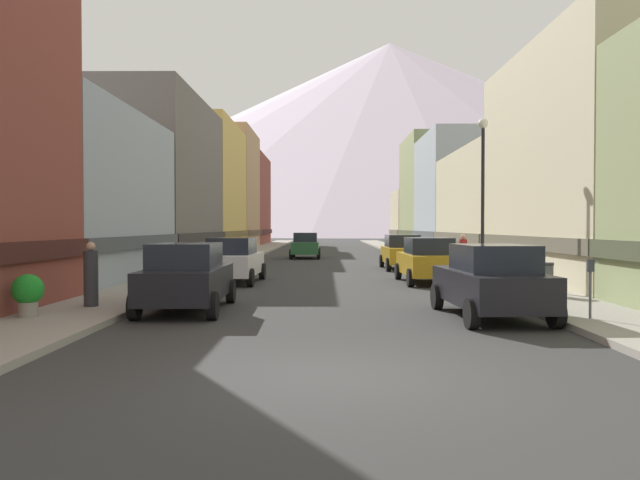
# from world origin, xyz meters

# --- Properties ---
(ground_plane) EXTENTS (400.00, 400.00, 0.00)m
(ground_plane) POSITION_xyz_m (0.00, 0.00, 0.00)
(ground_plane) COLOR #303030
(sidewalk_left) EXTENTS (2.50, 100.00, 0.15)m
(sidewalk_left) POSITION_xyz_m (-6.25, 35.00, 0.07)
(sidewalk_left) COLOR gray
(sidewalk_left) RESTS_ON ground
(sidewalk_right) EXTENTS (2.50, 100.00, 0.15)m
(sidewalk_right) POSITION_xyz_m (6.25, 35.00, 0.07)
(sidewalk_right) COLOR gray
(sidewalk_right) RESTS_ON ground
(storefront_left_1) EXTENTS (9.43, 11.36, 6.73)m
(storefront_left_1) POSITION_xyz_m (-12.07, 15.39, 3.24)
(storefront_left_1) COLOR #99A5B2
(storefront_left_1) RESTS_ON ground
(storefront_left_2) EXTENTS (6.89, 13.82, 9.78)m
(storefront_left_2) POSITION_xyz_m (-10.80, 28.27, 4.72)
(storefront_left_2) COLOR #66605B
(storefront_left_2) RESTS_ON ground
(storefront_left_3) EXTENTS (10.27, 13.20, 10.57)m
(storefront_left_3) POSITION_xyz_m (-12.48, 42.01, 5.11)
(storefront_left_3) COLOR #D8B259
(storefront_left_3) RESTS_ON ground
(storefront_left_4) EXTENTS (8.57, 11.51, 11.91)m
(storefront_left_4) POSITION_xyz_m (-11.63, 54.68, 5.78)
(storefront_left_4) COLOR tan
(storefront_left_4) RESTS_ON ground
(storefront_left_5) EXTENTS (6.45, 13.49, 10.80)m
(storefront_left_5) POSITION_xyz_m (-10.57, 67.35, 5.22)
(storefront_left_5) COLOR brown
(storefront_left_5) RESTS_ON ground
(storefront_right_1) EXTENTS (8.89, 12.51, 9.16)m
(storefront_right_1) POSITION_xyz_m (11.79, 15.12, 4.42)
(storefront_right_1) COLOR beige
(storefront_right_1) RESTS_ON ground
(storefront_right_2) EXTENTS (8.52, 12.86, 6.70)m
(storefront_right_2) POSITION_xyz_m (11.61, 28.14, 3.22)
(storefront_right_2) COLOR beige
(storefront_right_2) RESTS_ON ground
(storefront_right_3) EXTENTS (9.61, 10.89, 9.39)m
(storefront_right_3) POSITION_xyz_m (12.16, 40.17, 4.54)
(storefront_right_3) COLOR #99A5B2
(storefront_right_3) RESTS_ON ground
(storefront_right_4) EXTENTS (7.13, 10.87, 10.72)m
(storefront_right_4) POSITION_xyz_m (10.92, 51.09, 5.19)
(storefront_right_4) COLOR #8C9966
(storefront_right_4) RESTS_ON ground
(storefront_right_5) EXTENTS (8.14, 8.48, 6.14)m
(storefront_right_5) POSITION_xyz_m (11.42, 61.32, 2.96)
(storefront_right_5) COLOR beige
(storefront_right_5) RESTS_ON ground
(car_left_0) EXTENTS (2.15, 4.44, 1.78)m
(car_left_0) POSITION_xyz_m (-3.80, 7.10, 0.90)
(car_left_0) COLOR black
(car_left_0) RESTS_ON ground
(car_left_1) EXTENTS (2.18, 4.46, 1.78)m
(car_left_1) POSITION_xyz_m (-3.80, 15.25, 0.90)
(car_left_1) COLOR silver
(car_left_1) RESTS_ON ground
(car_right_0) EXTENTS (2.26, 4.49, 1.78)m
(car_right_0) POSITION_xyz_m (3.80, 5.91, 0.90)
(car_right_0) COLOR black
(car_right_0) RESTS_ON ground
(car_right_1) EXTENTS (2.15, 4.44, 1.78)m
(car_right_1) POSITION_xyz_m (3.80, 15.29, 0.90)
(car_right_1) COLOR #B28419
(car_right_1) RESTS_ON ground
(car_right_2) EXTENTS (2.11, 4.42, 1.78)m
(car_right_2) POSITION_xyz_m (3.80, 23.28, 0.90)
(car_right_2) COLOR #B28419
(car_right_2) RESTS_ON ground
(car_driving_0) EXTENTS (2.06, 4.40, 1.78)m
(car_driving_0) POSITION_xyz_m (-1.60, 34.56, 0.90)
(car_driving_0) COLOR #265933
(car_driving_0) RESTS_ON ground
(parking_meter_near) EXTENTS (0.14, 0.10, 1.33)m
(parking_meter_near) POSITION_xyz_m (5.75, 4.88, 1.01)
(parking_meter_near) COLOR #595960
(parking_meter_near) RESTS_ON sidewalk_right
(trash_bin_right) EXTENTS (0.59, 0.59, 0.98)m
(trash_bin_right) POSITION_xyz_m (6.35, 9.62, 0.64)
(trash_bin_right) COLOR #4C5156
(trash_bin_right) RESTS_ON sidewalk_right
(potted_plant_0) EXTENTS (0.71, 0.71, 0.97)m
(potted_plant_0) POSITION_xyz_m (-7.00, 5.07, 0.70)
(potted_plant_0) COLOR gray
(potted_plant_0) RESTS_ON sidewalk_left
(pedestrian_0) EXTENTS (0.36, 0.36, 1.67)m
(pedestrian_0) POSITION_xyz_m (-6.25, 6.93, 0.92)
(pedestrian_0) COLOR #333338
(pedestrian_0) RESTS_ON sidewalk_left
(pedestrian_1) EXTENTS (0.36, 0.36, 1.70)m
(pedestrian_1) POSITION_xyz_m (6.25, 20.15, 0.94)
(pedestrian_1) COLOR maroon
(pedestrian_1) RESTS_ON sidewalk_right
(streetlamp_right) EXTENTS (0.36, 0.36, 5.86)m
(streetlamp_right) POSITION_xyz_m (5.35, 12.95, 3.99)
(streetlamp_right) COLOR black
(streetlamp_right) RESTS_ON sidewalk_right
(mountain_backdrop) EXTENTS (310.75, 310.75, 80.47)m
(mountain_backdrop) POSITION_xyz_m (27.06, 260.00, 40.24)
(mountain_backdrop) COLOR silver
(mountain_backdrop) RESTS_ON ground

